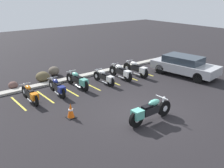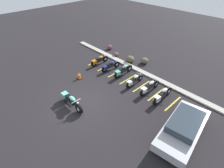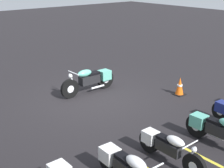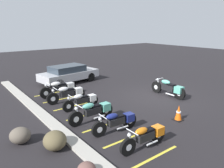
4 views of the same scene
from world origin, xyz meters
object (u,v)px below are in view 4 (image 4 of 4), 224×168
car_silver (69,74)px  landscape_rock_3 (20,135)px  traffic_cone (179,113)px  parked_bike_4 (68,93)px  parked_bike_5 (60,88)px  parked_bike_2 (94,111)px  motorcycle_teal_featured (169,88)px  parked_bike_0 (146,136)px  parked_bike_3 (83,100)px  parked_bike_1 (117,121)px  landscape_rock_1 (55,140)px

car_silver → landscape_rock_3: (-6.81, 5.32, -0.39)m
traffic_cone → parked_bike_4: bearing=27.9°
parked_bike_4 → parked_bike_5: (1.22, -0.10, 0.01)m
parked_bike_2 → landscape_rock_3: (0.01, 3.11, -0.18)m
motorcycle_teal_featured → landscape_rock_3: size_ratio=3.29×
parked_bike_0 → landscape_rock_3: size_ratio=2.78×
parked_bike_3 → traffic_cone: bearing=124.7°
parked_bike_5 → parked_bike_1: bearing=88.1°
parked_bike_5 → parked_bike_0: bearing=88.9°
landscape_rock_1 → parked_bike_5: bearing=-26.3°
landscape_rock_1 → landscape_rock_3: 1.41m
motorcycle_teal_featured → parked_bike_0: motorcycle_teal_featured is taller
parked_bike_5 → traffic_cone: parked_bike_5 is taller
parked_bike_2 → traffic_cone: bearing=143.2°
landscape_rock_1 → landscape_rock_3: size_ratio=1.16×
parked_bike_1 → landscape_rock_1: parked_bike_1 is taller
parked_bike_1 → parked_bike_3: (3.02, -0.17, -0.01)m
parked_bike_3 → parked_bike_5: bearing=-90.1°
landscape_rock_3 → motorcycle_teal_featured: bearing=-88.7°
car_silver → landscape_rock_3: 8.64m
parked_bike_2 → parked_bike_3: 1.67m
motorcycle_teal_featured → parked_bike_5: size_ratio=1.06×
parked_bike_1 → parked_bike_4: (4.42, -0.07, 0.04)m
parked_bike_4 → landscape_rock_3: size_ratio=3.02×
parked_bike_3 → parked_bike_4: size_ratio=0.90×
parked_bike_1 → parked_bike_2: size_ratio=0.92×
parked_bike_0 → parked_bike_4: size_ratio=0.92×
parked_bike_4 → landscape_rock_3: bearing=43.6°
parked_bike_4 → landscape_rock_1: (-4.16, 2.56, -0.14)m
traffic_cone → parked_bike_0: bearing=104.5°
parked_bike_3 → parked_bike_1: bearing=86.6°
parked_bike_2 → parked_bike_4: (3.02, -0.27, -0.00)m
parked_bike_2 → parked_bike_4: parked_bike_2 is taller
landscape_rock_3 → landscape_rock_1: bearing=-144.3°
parked_bike_0 → parked_bike_1: parked_bike_1 is taller
parked_bike_4 → car_silver: (3.79, -1.93, 0.21)m
car_silver → landscape_rock_1: 9.14m
car_silver → landscape_rock_3: car_silver is taller
parked_bike_0 → parked_bike_3: bearing=-90.6°
parked_bike_5 → car_silver: bearing=-125.7°
parked_bike_1 → traffic_cone: (-0.81, -2.84, -0.10)m
parked_bike_1 → landscape_rock_1: 2.51m
parked_bike_0 → landscape_rock_3: parked_bike_0 is taller
parked_bike_1 → traffic_cone: 2.95m
motorcycle_teal_featured → parked_bike_3: size_ratio=1.21×
motorcycle_teal_featured → car_silver: 7.36m
parked_bike_1 → car_silver: 8.46m
parked_bike_0 → parked_bike_3: size_ratio=1.02×
motorcycle_teal_featured → parked_bike_3: (1.41, 5.06, -0.09)m
parked_bike_1 → traffic_cone: bearing=168.6°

